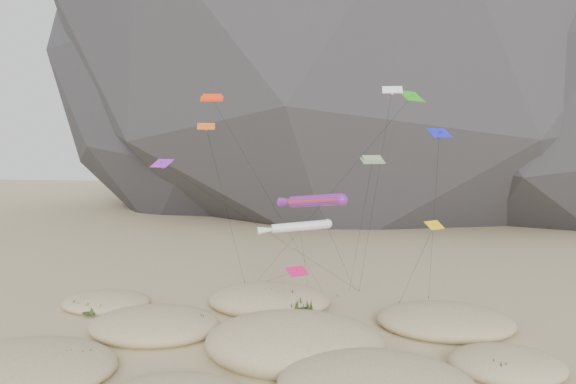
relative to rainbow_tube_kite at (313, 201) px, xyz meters
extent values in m
plane|color=#CCB789|center=(-2.54, -11.20, -12.23)|extent=(500.00, 500.00, 0.00)
ellipsoid|color=#2B2B30|center=(-39.54, 111.80, 31.77)|extent=(136.20, 127.83, 116.00)
ellipsoid|color=black|center=(53.46, 98.80, 25.77)|extent=(130.55, 126.41, 100.00)
ellipsoid|color=#CCB789|center=(-20.17, -15.86, -11.62)|extent=(14.34, 12.19, 2.73)
ellipsoid|color=#CCB789|center=(-14.45, -4.48, -11.58)|extent=(12.46, 10.59, 2.90)
ellipsoid|color=#CCB789|center=(-0.58, -7.97, -11.24)|extent=(15.23, 12.95, 4.41)
ellipsoid|color=#CCB789|center=(16.22, -8.76, -11.71)|extent=(8.91, 7.58, 2.33)
ellipsoid|color=#CCB789|center=(-5.60, 5.95, -11.52)|extent=(13.55, 11.52, 3.16)
ellipsoid|color=#CCB789|center=(12.66, 1.61, -11.61)|extent=(13.15, 11.18, 2.77)
ellipsoid|color=#CCB789|center=(-23.18, 2.78, -11.75)|extent=(9.71, 8.25, 2.14)
ellipsoid|color=black|center=(-19.14, -17.39, -11.33)|extent=(2.67, 2.28, 0.80)
ellipsoid|color=black|center=(-16.92, -15.13, -11.43)|extent=(2.56, 2.19, 0.77)
ellipsoid|color=black|center=(7.67, -14.29, -11.23)|extent=(3.09, 2.64, 0.93)
ellipsoid|color=black|center=(-15.88, -6.00, -11.43)|extent=(2.89, 2.47, 0.87)
ellipsoid|color=black|center=(-10.73, -4.08, -11.53)|extent=(2.08, 1.78, 0.62)
ellipsoid|color=black|center=(0.35, -8.58, -11.13)|extent=(3.84, 3.29, 1.15)
ellipsoid|color=black|center=(4.03, -6.00, -11.23)|extent=(3.10, 2.65, 0.93)
ellipsoid|color=black|center=(-0.57, -8.21, -11.33)|extent=(2.71, 2.32, 0.81)
ellipsoid|color=black|center=(15.16, -10.55, -11.63)|extent=(2.29, 1.96, 0.69)
ellipsoid|color=black|center=(-4.25, 5.40, -11.23)|extent=(3.05, 2.61, 0.92)
ellipsoid|color=black|center=(-1.50, 2.12, -11.33)|extent=(2.20, 1.88, 0.66)
ellipsoid|color=black|center=(10.43, 1.59, -11.53)|extent=(2.61, 2.24, 0.78)
ellipsoid|color=black|center=(8.02, 0.89, -11.63)|extent=(2.41, 2.06, 0.72)
ellipsoid|color=black|center=(-24.50, -0.07, -11.73)|extent=(2.19, 1.87, 0.66)
ellipsoid|color=black|center=(-23.01, -0.87, -11.83)|extent=(1.74, 1.49, 0.52)
cylinder|color=#3F2D1E|center=(-4.13, 8.17, -12.08)|extent=(0.08, 0.08, 0.30)
cylinder|color=#3F2D1E|center=(-4.41, 15.51, -12.08)|extent=(0.08, 0.08, 0.30)
cylinder|color=#3F2D1E|center=(1.48, 11.07, -12.08)|extent=(0.08, 0.08, 0.30)
cylinder|color=#3F2D1E|center=(3.86, 14.02, -12.08)|extent=(0.08, 0.08, 0.30)
cylinder|color=#3F2D1E|center=(8.48, 9.05, -12.08)|extent=(0.08, 0.08, 0.30)
cylinder|color=#3F2D1E|center=(-10.89, 15.92, -12.08)|extent=(0.08, 0.08, 0.30)
cylinder|color=#3F2D1E|center=(11.92, 12.22, -12.08)|extent=(0.08, 0.08, 0.30)
cylinder|color=#3F2D1E|center=(-9.38, 14.70, -12.08)|extent=(0.08, 0.08, 0.30)
cylinder|color=red|center=(0.24, -0.16, 0.04)|extent=(5.84, 4.21, 1.75)
sphere|color=red|center=(2.83, -1.76, 0.28)|extent=(1.17, 1.17, 1.17)
cone|color=red|center=(-2.61, 1.61, -0.27)|extent=(2.68, 2.19, 1.26)
cylinder|color=black|center=(1.76, 7.32, -6.10)|extent=(3.06, 14.97, 12.29)
cylinder|color=silver|center=(-1.29, -0.17, -2.49)|extent=(5.50, 2.46, 1.25)
sphere|color=silver|center=(1.31, 0.64, -2.27)|extent=(0.91, 0.91, 0.91)
cone|color=silver|center=(-4.15, -1.06, -2.76)|extent=(2.36, 1.41, 0.93)
cylinder|color=black|center=(-1.76, 6.61, -7.36)|extent=(0.97, 13.58, 9.76)
cube|color=#FE390D|center=(-10.50, 1.50, 10.04)|extent=(2.38, 1.26, 0.69)
cube|color=#FE390D|center=(-10.50, 1.50, 10.21)|extent=(2.01, 1.00, 0.66)
cylinder|color=black|center=(-5.45, 7.19, -1.10)|extent=(10.12, 11.41, 22.28)
cube|color=orange|center=(5.61, -0.89, 3.90)|extent=(2.36, 1.81, 0.61)
cube|color=orange|center=(5.61, -0.89, 4.10)|extent=(1.98, 1.49, 0.60)
cylinder|color=black|center=(4.13, 6.48, -4.17)|extent=(2.98, 14.77, 16.15)
cube|color=#D31357|center=(-0.97, -4.00, -6.05)|extent=(2.10, 2.10, 0.71)
cube|color=#D31357|center=(-0.97, -4.00, -6.20)|extent=(0.31, 0.31, 0.67)
cylinder|color=black|center=(-5.17, 5.35, -9.12)|extent=(8.43, 18.72, 6.15)
cube|color=white|center=(7.35, 1.92, 10.65)|extent=(1.96, 1.07, 0.76)
cube|color=white|center=(7.35, 1.92, 10.50)|extent=(0.24, 0.25, 0.65)
cylinder|color=black|center=(5.60, 7.97, -0.77)|extent=(3.52, 12.12, 22.85)
cube|color=#171BC6|center=(11.06, -6.19, 6.25)|extent=(2.21, 2.04, 0.80)
cube|color=#171BC6|center=(11.06, -6.19, 6.10)|extent=(0.35, 0.35, 0.68)
cylinder|color=black|center=(11.49, 3.01, -2.97)|extent=(0.89, 18.43, 18.45)
cube|color=yellow|center=(11.28, -0.71, -2.01)|extent=(1.95, 1.98, 0.71)
cube|color=yellow|center=(11.28, -0.71, -2.16)|extent=(0.31, 0.31, 0.63)
cylinder|color=black|center=(9.88, 4.17, -7.10)|extent=(2.83, 9.78, 10.19)
cube|color=orange|center=(-10.34, -1.06, 7.16)|extent=(1.86, 1.26, 0.68)
cube|color=orange|center=(-10.34, -1.06, 7.01)|extent=(0.25, 0.26, 0.58)
cylinder|color=black|center=(-10.61, 7.43, -2.51)|extent=(0.58, 17.00, 19.36)
cube|color=green|center=(9.25, 3.56, 10.15)|extent=(2.76, 2.94, 1.11)
cube|color=green|center=(9.25, 3.56, 10.00)|extent=(0.48, 0.48, 0.91)
cylinder|color=black|center=(-0.06, 9.13, -1.02)|extent=(18.66, 11.17, 22.35)
cube|color=purple|center=(-15.31, -0.03, 3.55)|extent=(2.61, 2.11, 0.83)
cube|color=purple|center=(-15.31, -0.03, 3.40)|extent=(0.35, 0.32, 0.79)
cylinder|color=black|center=(-5.73, 6.99, -4.32)|extent=(19.20, 14.07, 15.75)
camera|label=1|loc=(6.65, -53.34, 4.86)|focal=35.00mm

